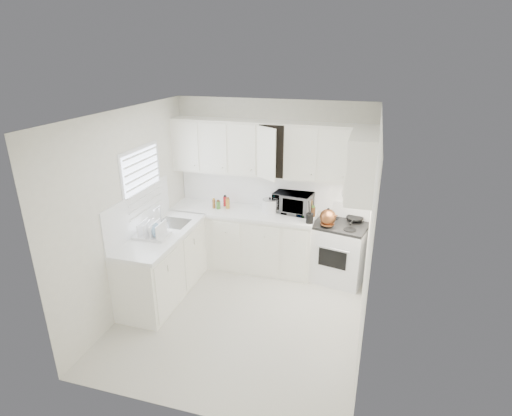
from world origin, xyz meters
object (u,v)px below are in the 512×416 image
(stove, at_px, (339,244))
(tea_kettle, at_px, (328,216))
(utensil_crock, at_px, (310,212))
(microwave, at_px, (293,200))
(rice_cooker, at_px, (270,205))
(dish_rack, at_px, (151,228))

(stove, distance_m, tea_kettle, 0.55)
(stove, xyz_separation_m, utensil_crock, (-0.43, -0.20, 0.54))
(stove, height_order, microwave, microwave)
(microwave, relative_size, rice_cooker, 2.36)
(dish_rack, bearing_deg, rice_cooker, 43.12)
(stove, height_order, utensil_crock, utensil_crock)
(microwave, height_order, dish_rack, microwave)
(stove, height_order, rice_cooker, rice_cooker)
(stove, xyz_separation_m, rice_cooker, (-1.08, 0.06, 0.49))
(microwave, xyz_separation_m, utensil_crock, (0.31, -0.36, -0.02))
(microwave, distance_m, dish_rack, 2.13)
(microwave, xyz_separation_m, dish_rack, (-1.61, -1.38, -0.07))
(utensil_crock, relative_size, dish_rack, 0.79)
(stove, distance_m, utensil_crock, 0.72)
(microwave, distance_m, rice_cooker, 0.36)
(rice_cooker, relative_size, dish_rack, 0.55)
(microwave, bearing_deg, tea_kettle, -20.86)
(rice_cooker, xyz_separation_m, dish_rack, (-1.28, -1.29, 0.00))
(tea_kettle, height_order, dish_rack, tea_kettle)
(stove, distance_m, microwave, 0.94)
(stove, relative_size, tea_kettle, 4.04)
(stove, xyz_separation_m, microwave, (-0.74, 0.16, 0.56))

